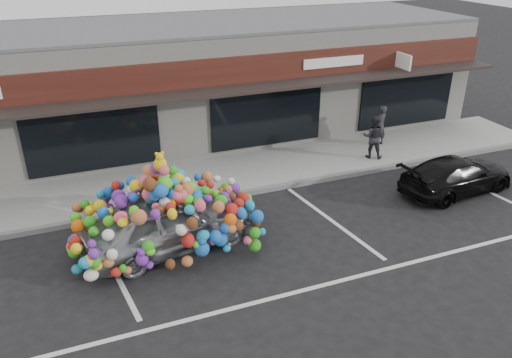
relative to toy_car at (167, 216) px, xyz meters
name	(u,v)px	position (x,y,z in m)	size (l,w,h in m)	color
ground	(240,244)	(1.73, -0.52, -0.91)	(90.00, 90.00, 0.00)	black
shop_building	(165,83)	(1.73, 7.92, 1.26)	(24.00, 7.20, 4.31)	beige
sidewalk	(199,179)	(1.73, 3.48, -0.83)	(26.00, 3.00, 0.15)	gray
kerb	(212,199)	(1.73, 1.98, -0.83)	(26.00, 0.18, 0.16)	slate
parking_stripe_left	(112,266)	(-1.47, -0.32, -0.90)	(0.12, 4.40, 0.01)	silver
parking_stripe_mid	(331,220)	(4.53, -0.32, -0.90)	(0.12, 4.40, 0.01)	silver
parking_stripe_right	(482,189)	(9.93, -0.32, -0.90)	(0.12, 4.40, 0.01)	silver
lane_line	(353,277)	(3.73, -2.82, -0.90)	(14.00, 0.12, 0.01)	silver
toy_car	(167,216)	(0.00, 0.00, 0.00)	(3.11, 4.86, 2.67)	gray
black_sedan	(457,175)	(8.98, -0.13, -0.35)	(3.85, 1.56, 1.12)	black
pedestrian_a	(380,125)	(8.76, 3.74, 0.00)	(0.55, 0.36, 1.52)	black
pedestrian_b	(373,137)	(7.87, 2.83, 0.01)	(0.74, 0.58, 1.53)	black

